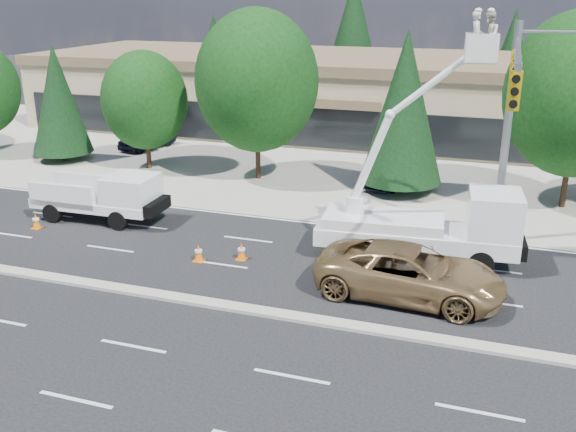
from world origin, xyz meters
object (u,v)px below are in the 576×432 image
(bucket_truck, at_px, (434,212))
(minivan, at_px, (410,273))
(signal_mast, at_px, (511,107))
(utility_pickup, at_px, (105,201))

(bucket_truck, xyz_separation_m, minivan, (-0.35, -3.46, -1.11))
(minivan, bearing_deg, signal_mast, -29.20)
(bucket_truck, height_order, minivan, bucket_truck)
(bucket_truck, distance_m, minivan, 3.65)
(utility_pickup, bearing_deg, bucket_truck, -1.51)
(signal_mast, height_order, utility_pickup, signal_mast)
(signal_mast, bearing_deg, utility_pickup, -177.23)
(utility_pickup, relative_size, bucket_truck, 0.62)
(signal_mast, bearing_deg, bucket_truck, -161.74)
(minivan, bearing_deg, utility_pickup, 80.12)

